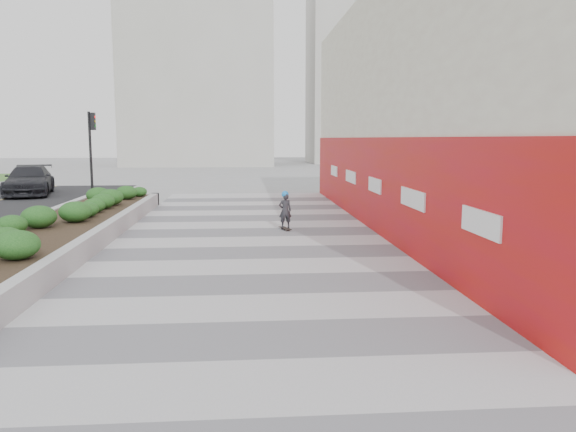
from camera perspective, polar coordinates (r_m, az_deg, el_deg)
name	(u,v)px	position (r m, az deg, el deg)	size (l,w,h in m)	color
ground	(257,311)	(9.89, -3.20, -9.59)	(160.00, 160.00, 0.00)	gray
walkway	(253,270)	(12.78, -3.53, -5.53)	(8.00, 36.00, 0.01)	#A8A8AD
building	(460,108)	(19.79, 17.03, 10.47)	(6.04, 24.08, 8.00)	beige
planter	(60,228)	(17.45, -22.16, -1.10)	(3.00, 18.00, 0.90)	#9E9EA0
traffic_signal_near	(92,143)	(27.83, -19.32, 7.02)	(0.33, 0.28, 4.20)	black
distant_bldg_north_l	(199,75)	(64.99, -9.02, 14.00)	(16.00, 12.00, 20.00)	#ADAAA3
distant_bldg_north_r	(367,64)	(71.65, 8.02, 15.05)	(14.00, 10.00, 24.00)	#ADAAA3
manhole_cover	(276,270)	(12.80, -1.28, -5.51)	(0.44, 0.44, 0.01)	#595654
skateboarder	(285,210)	(18.21, -0.29, 0.60)	(0.45, 0.75, 1.29)	beige
car_dark	(29,180)	(32.66, -24.80, 3.31)	(2.17, 5.34, 1.55)	black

